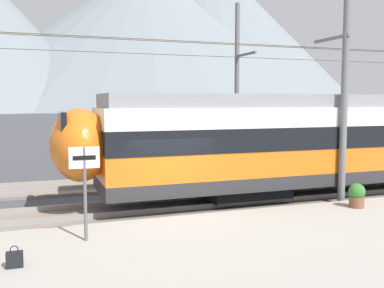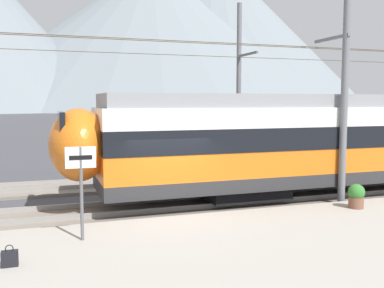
{
  "view_description": "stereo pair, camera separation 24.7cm",
  "coord_description": "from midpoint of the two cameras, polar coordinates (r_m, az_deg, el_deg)",
  "views": [
    {
      "loc": [
        -3.72,
        -12.56,
        3.6
      ],
      "look_at": [
        1.75,
        2.8,
        2.02
      ],
      "focal_mm": 41.07,
      "sensor_mm": 36.0,
      "label": 1
    },
    {
      "loc": [
        -3.49,
        -12.64,
        3.6
      ],
      "look_at": [
        1.75,
        2.8,
        2.02
      ],
      "focal_mm": 41.07,
      "sensor_mm": 36.0,
      "label": 2
    }
  ],
  "objects": [
    {
      "name": "mountain_right_ridge",
      "position": [
        246.98,
        2.69,
        14.48
      ],
      "size": [
        163.18,
        163.18,
        84.12
      ],
      "primitive_type": "cone",
      "color": "slate",
      "rests_on": "ground"
    },
    {
      "name": "potted_plant_platform_edge",
      "position": [
        14.5,
        21.01,
        -6.21
      ],
      "size": [
        0.51,
        0.51,
        0.75
      ],
      "color": "brown",
      "rests_on": "platform_slab"
    },
    {
      "name": "track_far",
      "position": [
        19.22,
        -7.63,
        -5.1
      ],
      "size": [
        120.0,
        3.0,
        0.28
      ],
      "color": "slate",
      "rests_on": "ground"
    },
    {
      "name": "platform_sign",
      "position": [
        10.53,
        -13.58,
        -3.54
      ],
      "size": [
        0.7,
        0.08,
        2.22
      ],
      "color": "#59595B",
      "rests_on": "platform_slab"
    },
    {
      "name": "mountain_central_peak",
      "position": [
        236.44,
        -5.24,
        13.75
      ],
      "size": [
        202.2,
        202.2,
        75.01
      ],
      "primitive_type": "cone",
      "color": "slate",
      "rests_on": "ground"
    },
    {
      "name": "catenary_mast_far_side",
      "position": [
        22.42,
        6.54,
        7.48
      ],
      "size": [
        44.17,
        2.15,
        8.49
      ],
      "color": "slate",
      "rests_on": "ground"
    },
    {
      "name": "catenary_mast_mid",
      "position": [
        15.67,
        19.37,
        6.27
      ],
      "size": [
        44.17,
        1.88,
        7.41
      ],
      "color": "slate",
      "rests_on": "ground"
    },
    {
      "name": "platform_slab",
      "position": [
        9.19,
        6.06,
        -16.41
      ],
      "size": [
        120.0,
        8.12,
        0.34
      ],
      "primitive_type": "cube",
      "color": "#A39E93",
      "rests_on": "ground"
    },
    {
      "name": "ground_plane",
      "position": [
        13.59,
        -2.71,
        -9.83
      ],
      "size": [
        400.0,
        400.0,
        0.0
      ],
      "primitive_type": "plane",
      "color": "#424247"
    },
    {
      "name": "handbag_beside_passenger",
      "position": [
        9.65,
        -21.9,
        -13.62
      ],
      "size": [
        0.32,
        0.18,
        0.44
      ],
      "color": "black",
      "rests_on": "platform_slab"
    },
    {
      "name": "track_near",
      "position": [
        14.71,
        -4.03,
        -8.37
      ],
      "size": [
        120.0,
        3.0,
        0.28
      ],
      "color": "slate",
      "rests_on": "ground"
    }
  ]
}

